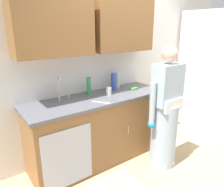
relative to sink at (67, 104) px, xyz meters
The scene contains 13 objects.
ground_plane 1.52m from the sink, 35.72° to the right, with size 9.00×9.00×0.00m, color tan.
kitchen_wall_with_uppers 1.05m from the sink, 18.81° to the left, with size 4.80×0.44×2.70m.
closet_door_panel 2.46m from the sink, ahead, with size 1.10×0.04×2.10m, color silver.
counter_cabinet 0.64m from the sink, ahead, with size 1.90×0.62×0.90m.
countertop 0.43m from the sink, ahead, with size 1.96×0.66×0.04m, color #595960.
sink is the anchor object (origin of this frame).
person_at_sink 1.27m from the sink, 30.26° to the right, with size 0.55×0.34×1.62m.
bottle_dish_liquid 0.95m from the sink, 11.53° to the left, with size 0.07×0.07×0.26m, color silver.
bottle_soap 0.44m from the sink, 19.96° to the left, with size 0.06×0.06×0.24m, color #2D8C4C.
bottle_water_tall 0.83m from the sink, ahead, with size 0.07×0.07×0.25m, color #334CB2.
cup_by_sink 0.62m from the sink, ahead, with size 0.08×0.08×0.10m, color white.
knife_on_counter 0.41m from the sink, 32.52° to the right, with size 0.24×0.02×0.01m, color silver.
sponge 1.05m from the sink, ahead, with size 0.11×0.07×0.03m, color #4CBF4C.
Camera 1 is at (-1.98, -1.59, 1.83)m, focal length 34.25 mm.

